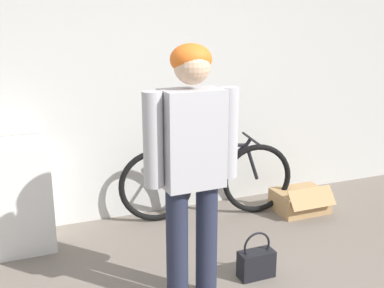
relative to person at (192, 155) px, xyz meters
The scene contains 5 objects.
wall_back 1.56m from the person, 85.33° to the left, with size 8.00×0.07×2.60m.
person is the anchor object (origin of this frame).
bicycle 1.49m from the person, 61.82° to the left, with size 1.65×0.47×0.76m.
handbag 1.04m from the person, ahead, with size 0.26×0.12×0.35m.
cardboard_box 2.02m from the person, 32.08° to the left, with size 0.50×0.44×0.28m.
Camera 1 is at (-1.11, -1.47, 1.79)m, focal length 42.00 mm.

